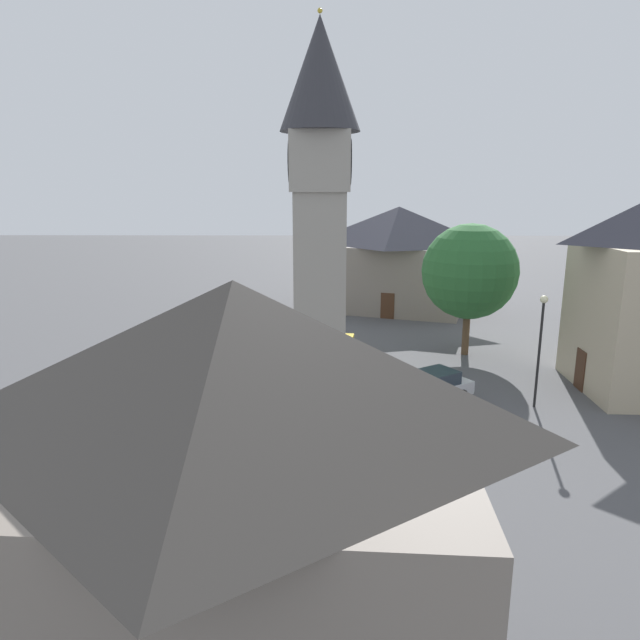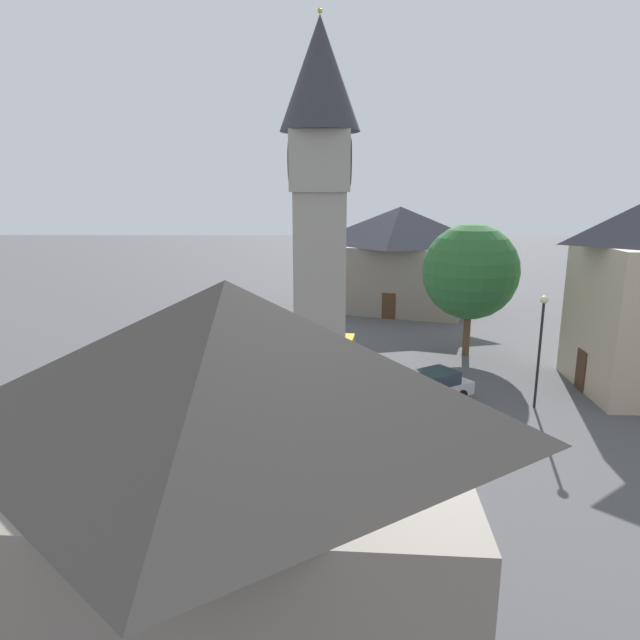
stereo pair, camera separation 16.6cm
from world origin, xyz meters
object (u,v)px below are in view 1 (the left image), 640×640
object	(u,v)px
building_shop_left	(242,530)
lamp_post	(541,334)
building_corner_back	(398,258)
tree	(470,272)
road_sign	(341,411)
car_red_corner	(163,399)
car_blue_kerb	(197,328)
clock_tower	(320,179)
pedestrian	(176,360)
car_silver_kerb	(322,338)
car_white_side	(432,387)

from	to	relation	value
building_shop_left	lamp_post	distance (m)	20.16
building_shop_left	building_corner_back	world-z (taller)	building_corner_back
tree	road_sign	size ratio (longest dim) A/B	2.92
building_shop_left	car_red_corner	bearing A→B (deg)	21.45
car_blue_kerb	car_red_corner	size ratio (longest dim) A/B	0.96
clock_tower	pedestrian	distance (m)	12.51
car_silver_kerb	car_white_side	distance (m)	10.63
car_white_side	clock_tower	bearing A→B (deg)	66.29
car_red_corner	building_corner_back	world-z (taller)	building_corner_back
car_red_corner	tree	size ratio (longest dim) A/B	0.54
car_blue_kerb	lamp_post	distance (m)	22.84
car_silver_kerb	tree	distance (m)	10.13
tree	building_corner_back	size ratio (longest dim) A/B	0.62
road_sign	car_white_side	bearing A→B (deg)	-38.40
car_silver_kerb	building_shop_left	bearing A→B (deg)	177.51
clock_tower	car_white_side	size ratio (longest dim) A/B	4.16
building_shop_left	building_corner_back	bearing A→B (deg)	-10.92
car_blue_kerb	car_red_corner	world-z (taller)	same
car_white_side	building_shop_left	xyz separation A→B (m)	(-17.25, 6.60, 3.70)
clock_tower	road_sign	bearing A→B (deg)	-173.88
clock_tower	building_corner_back	xyz separation A→B (m)	(18.93, -6.36, -6.14)
car_red_corner	road_sign	xyz separation A→B (m)	(-4.04, -8.05, 1.14)
car_silver_kerb	road_sign	distance (m)	15.03
car_silver_kerb	road_sign	size ratio (longest dim) A/B	1.54
building_corner_back	road_sign	distance (m)	27.85
car_red_corner	lamp_post	bearing A→B (deg)	-86.16
car_white_side	building_shop_left	distance (m)	18.84
car_red_corner	car_silver_kerb	bearing A→B (deg)	-33.46
car_blue_kerb	pedestrian	xyz separation A→B (m)	(-8.32, -0.76, 0.25)
car_blue_kerb	building_corner_back	bearing A→B (deg)	-57.52
car_silver_kerb	car_red_corner	world-z (taller)	same
pedestrian	building_shop_left	world-z (taller)	building_shop_left
lamp_post	car_blue_kerb	bearing A→B (deg)	56.84
clock_tower	car_red_corner	bearing A→B (deg)	120.48
lamp_post	road_sign	distance (m)	10.88
car_silver_kerb	pedestrian	xyz separation A→B (m)	(-5.68, 7.98, 0.25)
tree	car_red_corner	bearing A→B (deg)	121.37
car_silver_kerb	car_blue_kerb	bearing A→B (deg)	73.17
car_red_corner	pedestrian	world-z (taller)	pedestrian
clock_tower	car_white_side	world-z (taller)	clock_tower
car_silver_kerb	building_shop_left	world-z (taller)	building_shop_left
clock_tower	tree	bearing A→B (deg)	-57.93
car_silver_kerb	car_red_corner	size ratio (longest dim) A/B	0.98
car_blue_kerb	lamp_post	size ratio (longest dim) A/B	0.79
road_sign	car_blue_kerb	bearing A→B (deg)	28.53
tree	car_white_side	bearing A→B (deg)	156.27
car_silver_kerb	tree	xyz separation A→B (m)	(-1.02, -9.02, 4.49)
car_blue_kerb	lamp_post	xyz separation A→B (m)	(-12.40, -18.97, 2.82)
pedestrian	building_shop_left	bearing A→B (deg)	-161.72
car_red_corner	building_shop_left	distance (m)	17.01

